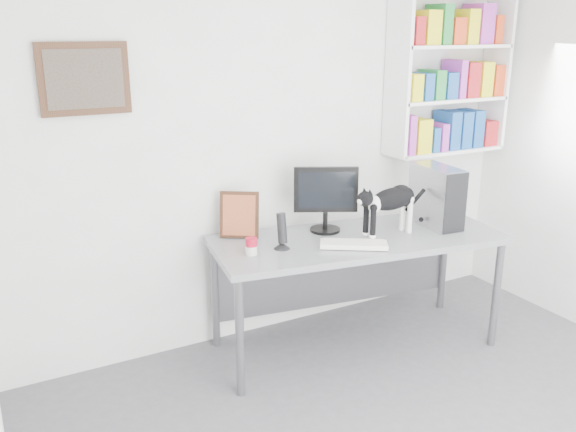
{
  "coord_description": "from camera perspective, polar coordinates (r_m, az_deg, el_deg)",
  "views": [
    {
      "loc": [
        -1.98,
        -1.78,
        2.18
      ],
      "look_at": [
        -0.19,
        1.53,
        1.02
      ],
      "focal_mm": 38.0,
      "sensor_mm": 36.0,
      "label": 1
    }
  ],
  "objects": [
    {
      "name": "pc_tower",
      "position": [
        4.47,
        13.71,
        1.83
      ],
      "size": [
        0.23,
        0.45,
        0.43
      ],
      "primitive_type": "cube",
      "rotation": [
        0.0,
        0.0,
        -0.09
      ],
      "color": "silver",
      "rests_on": "desk"
    },
    {
      "name": "room",
      "position": [
        2.79,
        18.69,
        -1.12
      ],
      "size": [
        4.01,
        4.01,
        2.7
      ],
      "color": "#5C5C61",
      "rests_on": "ground"
    },
    {
      "name": "soup_can",
      "position": [
        3.82,
        -3.46,
        -2.84
      ],
      "size": [
        0.09,
        0.09,
        0.11
      ],
      "primitive_type": "cylinder",
      "rotation": [
        0.0,
        0.0,
        -0.31
      ],
      "color": "#B90F29",
      "rests_on": "desk"
    },
    {
      "name": "desk",
      "position": [
        4.33,
        6.37,
        -7.1
      ],
      "size": [
        2.07,
        1.06,
        0.82
      ],
      "primitive_type": "cube",
      "rotation": [
        0.0,
        0.0,
        -0.15
      ],
      "color": "gray",
      "rests_on": "room"
    },
    {
      "name": "leaning_print",
      "position": [
        4.11,
        -4.58,
        0.19
      ],
      "size": [
        0.28,
        0.23,
        0.33
      ],
      "primitive_type": "cube",
      "rotation": [
        0.0,
        0.0,
        -0.57
      ],
      "color": "#422315",
      "rests_on": "desk"
    },
    {
      "name": "keyboard",
      "position": [
        3.98,
        6.16,
        -2.64
      ],
      "size": [
        0.46,
        0.37,
        0.03
      ],
      "primitive_type": "cube",
      "rotation": [
        0.0,
        0.0,
        -0.57
      ],
      "color": "white",
      "rests_on": "desk"
    },
    {
      "name": "bookshelf",
      "position": [
        4.97,
        14.86,
        12.79
      ],
      "size": [
        1.03,
        0.28,
        1.24
      ],
      "primitive_type": "cube",
      "color": "white",
      "rests_on": "room"
    },
    {
      "name": "monitor",
      "position": [
        4.21,
        3.54,
        1.62
      ],
      "size": [
        0.49,
        0.39,
        0.47
      ],
      "primitive_type": "cube",
      "rotation": [
        0.0,
        0.0,
        -0.47
      ],
      "color": "black",
      "rests_on": "desk"
    },
    {
      "name": "cat",
      "position": [
        4.17,
        9.53,
        0.43
      ],
      "size": [
        0.59,
        0.24,
        0.35
      ],
      "primitive_type": null,
      "rotation": [
        0.0,
        0.0,
        0.15
      ],
      "color": "black",
      "rests_on": "desk"
    },
    {
      "name": "speaker",
      "position": [
        3.89,
        -0.58,
        -1.36
      ],
      "size": [
        0.11,
        0.11,
        0.25
      ],
      "primitive_type": "cylinder",
      "rotation": [
        0.0,
        0.0,
        0.02
      ],
      "color": "black",
      "rests_on": "desk"
    },
    {
      "name": "wall_art",
      "position": [
        3.82,
        -18.51,
        12.07
      ],
      "size": [
        0.52,
        0.04,
        0.42
      ],
      "primitive_type": "cube",
      "color": "#422315",
      "rests_on": "room"
    }
  ]
}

